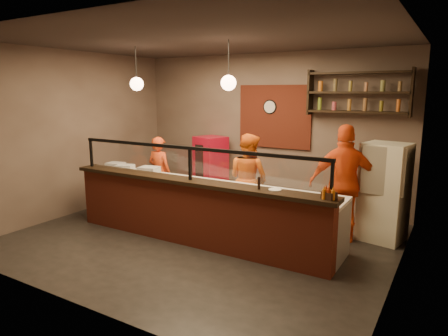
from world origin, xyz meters
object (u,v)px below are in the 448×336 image
Objects in this scene: fridge at (384,192)px; pizza_dough at (210,185)px; wall_clock at (270,107)px; cook_mid at (248,179)px; red_cooler at (211,168)px; cook_left at (160,173)px; condiment_caddy at (329,195)px; cook_right at (345,184)px; pepper_mill at (259,183)px.

fridge is 2.85m from pizza_dough.
wall_clock reaches higher than fridge.
cook_mid is 1.80m from red_cooler.
cook_left reaches higher than red_cooler.
condiment_caddy is at bearing 158.35° from cook_mid.
fridge is (4.31, 0.47, 0.05)m from cook_left.
cook_mid is (0.19, -1.33, -1.26)m from wall_clock.
condiment_caddy is (-0.40, -1.79, 0.30)m from fridge.
cook_mid reaches higher than fridge.
cook_right is 1.19× the size of fridge.
cook_right is 10.88× the size of pepper_mill.
cook_mid is 1.17× the size of red_cooler.
fridge is at bearing 51.55° from pepper_mill.
cook_left is at bearing -141.25° from wall_clock.
pizza_dough is (-1.94, -0.99, -0.05)m from cook_right.
red_cooler is at bearing -113.95° from cook_left.
wall_clock is 1.70× the size of pepper_mill.
condiment_caddy is (3.39, -2.47, 0.39)m from red_cooler.
red_cooler is at bearing 134.12° from pepper_mill.
fridge is 3.85m from red_cooler.
red_cooler is at bearing 122.31° from pizza_dough.
pepper_mill reaches higher than condiment_caddy.
fridge reaches higher than condiment_caddy.
wall_clock reaches higher than cook_left.
pizza_dough is at bearing 159.57° from pepper_mill.
cook_mid reaches higher than pizza_dough.
cook_mid is at bearing -175.58° from cook_left.
red_cooler is at bearing -18.90° from cook_mid.
fridge is at bearing -21.53° from wall_clock.
cook_left is at bearing 153.60° from pizza_dough.
fridge is at bearing -173.06° from cook_left.
fridge is (2.31, 0.34, -0.03)m from cook_mid.
wall_clock is 3.62m from condiment_caddy.
pizza_dough is 1.18m from pepper_mill.
fridge is (2.50, -0.99, -1.29)m from wall_clock.
wall_clock is 0.18× the size of cook_mid.
cook_mid is at bearing -160.80° from fridge.
cook_right is at bearing 58.39° from pepper_mill.
cook_right reaches higher than pepper_mill.
cook_mid is 9.50× the size of pepper_mill.
red_cooler is at bearing -37.72° from cook_right.
cook_left is at bearing 155.76° from pepper_mill.
fridge is (0.55, 0.38, -0.15)m from cook_right.
cook_right is at bearing -134.61° from fridge.
cook_left reaches higher than pizza_dough.
fridge is 1.13× the size of red_cooler.
cook_left is 1.06× the size of red_cooler.
red_cooler is 4.21m from condiment_caddy.
red_cooler is at bearing -166.45° from wall_clock.
cook_mid is 2.42m from condiment_caddy.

